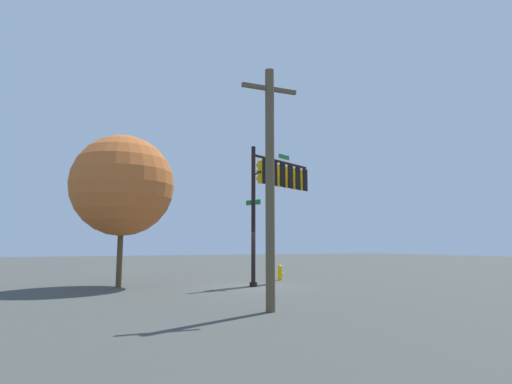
{
  "coord_description": "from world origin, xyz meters",
  "views": [
    {
      "loc": [
        -7.95,
        -17.38,
        1.89
      ],
      "look_at": [
        -0.08,
        -0.46,
        4.35
      ],
      "focal_mm": 28.47,
      "sensor_mm": 36.0,
      "label": 1
    }
  ],
  "objects_px": {
    "fire_hydrant": "(280,273)",
    "tree_near": "(123,186)",
    "utility_pole": "(270,182)",
    "signal_pole_assembly": "(278,183)"
  },
  "relations": [
    {
      "from": "utility_pole",
      "to": "fire_hydrant",
      "type": "relative_size",
      "value": 8.77
    },
    {
      "from": "utility_pole",
      "to": "fire_hydrant",
      "type": "xyz_separation_m",
      "value": [
        5.29,
        9.24,
        -3.36
      ]
    },
    {
      "from": "signal_pole_assembly",
      "to": "fire_hydrant",
      "type": "relative_size",
      "value": 8.0
    },
    {
      "from": "signal_pole_assembly",
      "to": "utility_pole",
      "type": "bearing_deg",
      "value": -119.58
    },
    {
      "from": "utility_pole",
      "to": "tree_near",
      "type": "height_order",
      "value": "utility_pole"
    },
    {
      "from": "tree_near",
      "to": "signal_pole_assembly",
      "type": "bearing_deg",
      "value": -12.17
    },
    {
      "from": "signal_pole_assembly",
      "to": "utility_pole",
      "type": "xyz_separation_m",
      "value": [
        -4.26,
        -7.51,
        -1.29
      ]
    },
    {
      "from": "fire_hydrant",
      "to": "tree_near",
      "type": "relative_size",
      "value": 0.12
    },
    {
      "from": "fire_hydrant",
      "to": "signal_pole_assembly",
      "type": "bearing_deg",
      "value": -120.81
    },
    {
      "from": "fire_hydrant",
      "to": "tree_near",
      "type": "distance_m",
      "value": 9.47
    }
  ]
}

